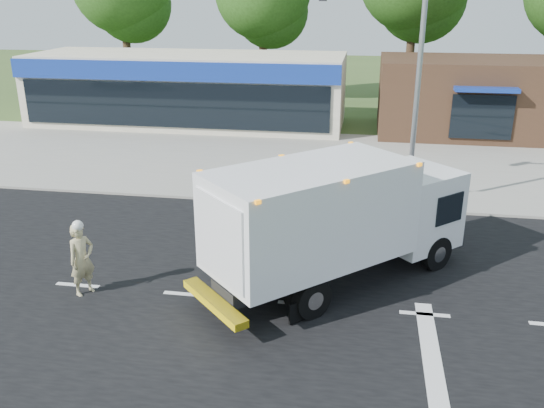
% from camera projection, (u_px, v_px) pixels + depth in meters
% --- Properties ---
extents(ground, '(120.00, 120.00, 0.00)m').
position_uv_depth(ground, '(302.00, 304.00, 14.39)').
color(ground, '#385123').
rests_on(ground, ground).
extents(road_asphalt, '(60.00, 14.00, 0.02)m').
position_uv_depth(road_asphalt, '(302.00, 304.00, 14.39)').
color(road_asphalt, black).
rests_on(road_asphalt, ground).
extents(sidewalk, '(60.00, 2.40, 0.12)m').
position_uv_depth(sidewalk, '(326.00, 195.00, 21.96)').
color(sidewalk, gray).
rests_on(sidewalk, ground).
extents(parking_apron, '(60.00, 9.00, 0.02)m').
position_uv_depth(parking_apron, '(335.00, 156.00, 27.34)').
color(parking_apron, gray).
rests_on(parking_apron, ground).
extents(lane_markings, '(55.20, 7.00, 0.01)m').
position_uv_depth(lane_markings, '(354.00, 339.00, 12.93)').
color(lane_markings, silver).
rests_on(lane_markings, road_asphalt).
extents(ems_box_truck, '(7.16, 7.00, 3.40)m').
position_uv_depth(ems_box_truck, '(336.00, 215.00, 14.80)').
color(ems_box_truck, black).
rests_on(ems_box_truck, ground).
extents(emergency_worker, '(0.75, 0.84, 2.03)m').
position_uv_depth(emergency_worker, '(82.00, 258.00, 14.60)').
color(emergency_worker, tan).
rests_on(emergency_worker, ground).
extents(retail_strip_mall, '(18.00, 6.20, 4.00)m').
position_uv_depth(retail_strip_mall, '(188.00, 89.00, 33.50)').
color(retail_strip_mall, '#BFB69E').
rests_on(retail_strip_mall, ground).
extents(brown_storefront, '(10.00, 6.70, 4.00)m').
position_uv_depth(brown_storefront, '(473.00, 97.00, 31.11)').
color(brown_storefront, '#382316').
rests_on(brown_storefront, ground).
extents(traffic_signal_pole, '(3.51, 0.25, 8.00)m').
position_uv_depth(traffic_signal_pole, '(400.00, 68.00, 19.35)').
color(traffic_signal_pole, gray).
rests_on(traffic_signal_pole, ground).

